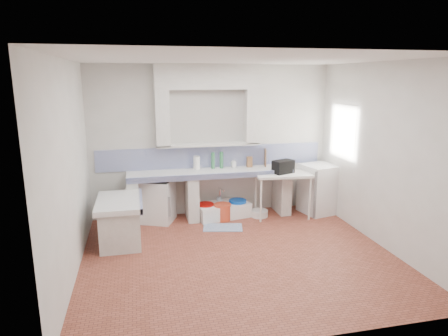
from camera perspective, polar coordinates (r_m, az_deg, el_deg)
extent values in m
plane|color=brown|center=(5.96, 2.15, -12.50)|extent=(4.50, 4.50, 0.00)
plane|color=silver|center=(5.39, 2.41, 15.47)|extent=(4.50, 4.50, 0.00)
plane|color=silver|center=(7.43, -1.69, 3.95)|extent=(4.50, 0.00, 4.50)
plane|color=silver|center=(3.68, 10.31, -5.69)|extent=(4.50, 0.00, 4.50)
plane|color=silver|center=(5.40, -21.48, -0.39)|extent=(0.00, 4.50, 4.50)
plane|color=silver|center=(6.45, 21.98, 1.63)|extent=(0.00, 4.50, 4.50)
cube|color=silver|center=(7.19, -2.36, 13.05)|extent=(1.90, 0.25, 0.45)
cube|color=#382412|center=(7.51, 18.08, 4.96)|extent=(0.35, 0.86, 1.06)
cube|color=white|center=(7.40, 17.31, 7.87)|extent=(0.01, 0.84, 0.24)
cube|color=white|center=(7.22, -1.99, -0.68)|extent=(3.00, 0.60, 0.08)
cube|color=navy|center=(6.96, -1.56, -1.21)|extent=(3.00, 0.04, 0.10)
cube|color=silver|center=(7.23, -12.96, -4.70)|extent=(0.20, 0.55, 0.82)
cube|color=silver|center=(7.29, -4.67, -4.26)|extent=(0.20, 0.55, 0.82)
cube|color=silver|center=(7.71, 8.33, -3.38)|extent=(0.20, 0.55, 0.82)
cube|color=white|center=(6.40, -14.88, -4.79)|extent=(0.70, 1.10, 0.08)
cube|color=silver|center=(6.51, -14.70, -7.72)|extent=(0.60, 1.00, 0.62)
cube|color=navy|center=(6.39, -11.91, -4.65)|extent=(0.04, 1.10, 0.10)
cube|color=navy|center=(7.46, -1.65, 1.66)|extent=(4.27, 0.03, 0.40)
cube|color=white|center=(7.26, -9.56, -4.68)|extent=(0.71, 0.70, 0.77)
cube|color=white|center=(7.46, -0.23, -6.18)|extent=(1.07, 0.72, 0.24)
cube|color=white|center=(7.45, 8.39, -3.89)|extent=(1.06, 0.65, 0.04)
cube|color=white|center=(7.82, 13.55, -2.94)|extent=(0.73, 0.73, 0.94)
cylinder|color=#A90702|center=(7.35, -2.70, -6.25)|extent=(0.36, 0.36, 0.29)
cylinder|color=#D54424|center=(7.30, -0.22, -6.35)|extent=(0.43, 0.43, 0.30)
cylinder|color=blue|center=(7.50, 1.98, -5.77)|extent=(0.39, 0.39, 0.31)
cylinder|color=white|center=(7.51, 5.13, -6.53)|extent=(0.39, 0.39, 0.12)
cylinder|color=silver|center=(7.59, -0.73, -5.43)|extent=(0.12, 0.12, 0.33)
cylinder|color=silver|center=(7.59, -0.45, -5.59)|extent=(0.08, 0.08, 0.29)
cube|color=black|center=(7.32, 8.54, 0.18)|extent=(0.44, 0.34, 0.24)
cylinder|color=#327847|center=(7.34, -1.61, 1.08)|extent=(0.08, 0.08, 0.30)
cylinder|color=#327847|center=(7.37, -0.37, 1.15)|extent=(0.08, 0.08, 0.31)
cube|color=brown|center=(7.49, 3.70, 0.89)|extent=(0.10, 0.08, 0.20)
cube|color=brown|center=(7.60, 5.99, 1.50)|extent=(0.08, 0.24, 0.32)
cylinder|color=white|center=(7.30, -3.97, 0.75)|extent=(0.15, 0.15, 0.25)
imported|color=white|center=(7.44, 1.40, 0.73)|extent=(0.09, 0.09, 0.17)
cube|color=#375487|center=(6.96, -0.18, -8.59)|extent=(0.74, 0.52, 0.01)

